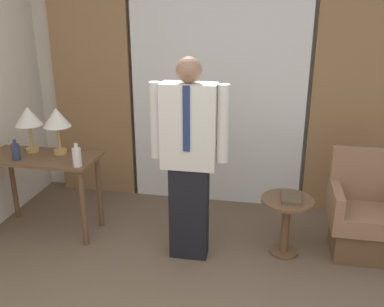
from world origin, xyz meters
name	(u,v)px	position (x,y,z in m)	size (l,w,h in m)	color
wall_back	(219,80)	(0.00, 2.98, 1.35)	(10.00, 0.06, 2.70)	silver
curtain_sheer_center	(217,88)	(0.00, 2.85, 1.29)	(1.84, 0.06, 2.58)	white
curtain_drape_left	(92,83)	(-1.40, 2.85, 1.29)	(0.88, 0.06, 2.58)	#997047
curtain_drape_right	(357,93)	(1.40, 2.85, 1.29)	(0.88, 0.06, 2.58)	#997047
desk	(43,170)	(-1.52, 1.84, 0.64)	(1.05, 0.49, 0.78)	brown
table_lamp_left	(28,118)	(-1.66, 1.94, 1.12)	(0.25, 0.25, 0.44)	tan
table_lamp_right	(57,119)	(-1.37, 1.94, 1.12)	(0.25, 0.25, 0.44)	tan
bottle_near_edge	(77,157)	(-1.07, 1.67, 0.87)	(0.08, 0.08, 0.21)	silver
bottle_by_lamp	(16,151)	(-1.69, 1.72, 0.86)	(0.07, 0.07, 0.19)	#2D3851
person	(189,155)	(-0.08, 1.67, 0.95)	(0.65, 0.21, 1.75)	black
armchair	(364,217)	(1.43, 2.01, 0.35)	(0.60, 0.53, 0.92)	brown
side_table	(286,217)	(0.76, 1.86, 0.36)	(0.46, 0.46, 0.54)	brown
book	(291,197)	(0.78, 1.86, 0.55)	(0.17, 0.25, 0.03)	brown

